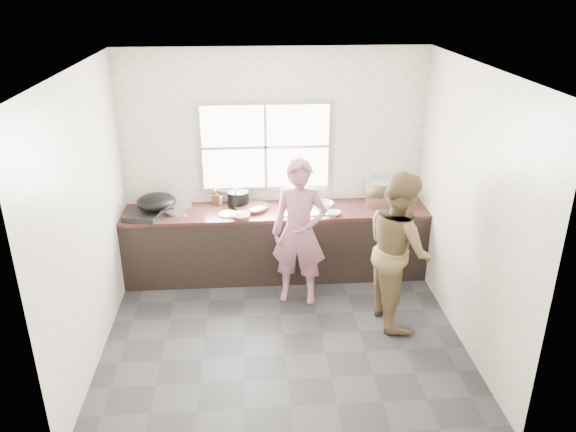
{
  "coord_description": "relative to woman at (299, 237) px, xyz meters",
  "views": [
    {
      "loc": [
        -0.3,
        -4.85,
        3.42
      ],
      "look_at": [
        0.1,
        0.65,
        1.05
      ],
      "focal_mm": 35.0,
      "sensor_mm": 36.0,
      "label": 1
    }
  ],
  "objects": [
    {
      "name": "wall_right",
      "position": [
        1.58,
        -0.69,
        0.57
      ],
      "size": [
        0.01,
        3.2,
        2.7
      ],
      "primitive_type": "cube",
      "color": "silver",
      "rests_on": "ground"
    },
    {
      "name": "burner",
      "position": [
        -1.76,
        0.49,
        0.11
      ],
      "size": [
        0.45,
        0.45,
        0.06
      ],
      "primitive_type": "cube",
      "rotation": [
        0.0,
        0.0,
        -0.22
      ],
      "color": "black",
      "rests_on": "countertop"
    },
    {
      "name": "plate_food",
      "position": [
        -0.79,
        0.49,
        0.09
      ],
      "size": [
        0.27,
        0.27,
        0.02
      ],
      "primitive_type": "cylinder",
      "rotation": [
        0.0,
        0.0,
        0.36
      ],
      "color": "silver",
      "rests_on": "countertop"
    },
    {
      "name": "window_frame",
      "position": [
        -0.33,
        0.9,
        0.77
      ],
      "size": [
        1.6,
        0.05,
        1.1
      ],
      "primitive_type": "cube",
      "color": "#9EA0A5",
      "rests_on": "wall_back"
    },
    {
      "name": "pot_lid_left",
      "position": [
        -1.4,
        0.55,
        0.09
      ],
      "size": [
        0.27,
        0.27,
        0.01
      ],
      "primitive_type": "cylinder",
      "rotation": [
        0.0,
        0.0,
        -0.06
      ],
      "color": "#ADAEB4",
      "rests_on": "countertop"
    },
    {
      "name": "wok",
      "position": [
        -1.62,
        0.6,
        0.23
      ],
      "size": [
        0.59,
        0.59,
        0.17
      ],
      "primitive_type": "ellipsoid",
      "rotation": [
        0.0,
        0.0,
        0.4
      ],
      "color": "black",
      "rests_on": "burner"
    },
    {
      "name": "wall_front",
      "position": [
        -0.23,
        -2.3,
        0.57
      ],
      "size": [
        3.6,
        0.01,
        2.7
      ],
      "primitive_type": "cube",
      "color": "beige",
      "rests_on": "ground"
    },
    {
      "name": "cutting_board",
      "position": [
        -0.51,
        0.64,
        0.1
      ],
      "size": [
        0.52,
        0.52,
        0.04
      ],
      "primitive_type": "cylinder",
      "rotation": [
        0.0,
        0.0,
        -0.39
      ],
      "color": "black",
      "rests_on": "countertop"
    },
    {
      "name": "person_side",
      "position": [
        0.99,
        -0.47,
        0.05
      ],
      "size": [
        0.71,
        0.87,
        1.66
      ],
      "primitive_type": "imported",
      "rotation": [
        0.0,
        0.0,
        1.68
      ],
      "color": "brown",
      "rests_on": "floor"
    },
    {
      "name": "woman",
      "position": [
        0.0,
        0.0,
        0.0
      ],
      "size": [
        0.64,
        0.49,
        1.56
      ],
      "primitive_type": "imported",
      "rotation": [
        0.0,
        0.0,
        -0.23
      ],
      "color": "#A6637B",
      "rests_on": "floor"
    },
    {
      "name": "black_pot",
      "position": [
        -0.67,
        0.75,
        0.17
      ],
      "size": [
        0.29,
        0.29,
        0.18
      ],
      "primitive_type": "cylinder",
      "rotation": [
        0.0,
        0.0,
        0.15
      ],
      "color": "black",
      "rests_on": "countertop"
    },
    {
      "name": "cabinet",
      "position": [
        -0.23,
        0.6,
        -0.37
      ],
      "size": [
        3.6,
        0.62,
        0.82
      ],
      "primitive_type": "cube",
      "color": "black",
      "rests_on": "floor"
    },
    {
      "name": "faucet",
      "position": [
        0.12,
        0.8,
        0.23
      ],
      "size": [
        0.02,
        0.02,
        0.3
      ],
      "primitive_type": "cylinder",
      "color": "silver",
      "rests_on": "countertop"
    },
    {
      "name": "cleaver",
      "position": [
        -0.44,
        0.55,
        0.12
      ],
      "size": [
        0.21,
        0.19,
        0.01
      ],
      "primitive_type": "cube",
      "rotation": [
        0.0,
        0.0,
        0.58
      ],
      "color": "#A2A4A9",
      "rests_on": "cutting_board"
    },
    {
      "name": "bottle_brown_short",
      "position": [
        -0.69,
        0.83,
        0.17
      ],
      "size": [
        0.17,
        0.17,
        0.18
      ],
      "primitive_type": "imported",
      "rotation": [
        0.0,
        0.0,
        -0.22
      ],
      "color": "#4F3813",
      "rests_on": "countertop"
    },
    {
      "name": "window_glazing",
      "position": [
        -0.33,
        0.87,
        0.77
      ],
      "size": [
        1.5,
        0.01,
        1.0
      ],
      "primitive_type": "cube",
      "color": "white",
      "rests_on": "window_frame"
    },
    {
      "name": "floor",
      "position": [
        -0.23,
        -0.69,
        -0.78
      ],
      "size": [
        3.6,
        3.2,
        0.01
      ],
      "primitive_type": "cube",
      "color": "#27272A",
      "rests_on": "ground"
    },
    {
      "name": "sink",
      "position": [
        0.12,
        0.6,
        0.09
      ],
      "size": [
        0.55,
        0.45,
        0.02
      ],
      "primitive_type": "cube",
      "color": "silver",
      "rests_on": "countertop"
    },
    {
      "name": "bowl_mince",
      "position": [
        -0.63,
        0.39,
        0.11
      ],
      "size": [
        0.2,
        0.2,
        0.05
      ],
      "primitive_type": "imported",
      "rotation": [
        0.0,
        0.0,
        0.0
      ],
      "color": "white",
      "rests_on": "countertop"
    },
    {
      "name": "wall_left",
      "position": [
        -2.03,
        -0.69,
        0.57
      ],
      "size": [
        0.01,
        3.2,
        2.7
      ],
      "primitive_type": "cube",
      "color": "silver",
      "rests_on": "ground"
    },
    {
      "name": "ceiling",
      "position": [
        -0.23,
        -0.69,
        1.93
      ],
      "size": [
        3.6,
        3.2,
        0.01
      ],
      "primitive_type": "cube",
      "color": "silver",
      "rests_on": "wall_back"
    },
    {
      "name": "pot_lid_right",
      "position": [
        -1.35,
        0.79,
        0.09
      ],
      "size": [
        0.28,
        0.28,
        0.01
      ],
      "primitive_type": "cylinder",
      "rotation": [
        0.0,
        0.0,
        0.09
      ],
      "color": "silver",
      "rests_on": "countertop"
    },
    {
      "name": "glass_jar",
      "position": [
        -0.9,
        0.83,
        0.13
      ],
      "size": [
        0.08,
        0.08,
        0.1
      ],
      "primitive_type": "cylinder",
      "rotation": [
        0.0,
        0.0,
        -0.11
      ],
      "color": "silver",
      "rests_on": "countertop"
    },
    {
      "name": "bowl_crabs",
      "position": [
        0.35,
        0.62,
        0.11
      ],
      "size": [
        0.23,
        0.23,
        0.06
      ],
      "primitive_type": "imported",
      "rotation": [
        0.0,
        0.0,
        -0.36
      ],
      "color": "white",
      "rests_on": "countertop"
    },
    {
      "name": "bowl_held",
      "position": [
        0.44,
        0.39,
        0.11
      ],
      "size": [
        0.22,
        0.22,
        0.06
      ],
      "primitive_type": "imported",
      "rotation": [
        0.0,
        0.0,
        -0.19
      ],
      "color": "white",
      "rests_on": "countertop"
    },
    {
      "name": "bottle_green",
      "position": [
        -0.7,
        0.68,
        0.21
      ],
      "size": [
        0.13,
        0.13,
        0.26
      ],
      "primitive_type": "imported",
      "rotation": [
        0.0,
        0.0,
        -0.42
      ],
      "color": "#4F9D33",
      "rests_on": "countertop"
    },
    {
      "name": "wall_back",
      "position": [
        -0.23,
        0.91,
        0.57
      ],
      "size": [
        3.6,
        0.01,
        2.7
      ],
      "primitive_type": "cube",
      "color": "beige",
      "rests_on": "ground"
    },
    {
      "name": "bottle_brown_tall",
      "position": [
        -0.94,
        0.83,
        0.17
      ],
      "size": [
        0.09,
        0.09,
        0.17
      ],
      "primitive_type": "imported",
      "rotation": [
        0.0,
        0.0,
        -0.16
      ],
      "color": "#4D2E13",
      "rests_on": "countertop"
    },
    {
      "name": "countertop",
      "position": [
        -0.23,
        0.6,
        0.06
      ],
      "size": [
        3.6,
        0.64,
        0.04
      ],
      "primitive_type": "cube",
      "color": "#321914",
      "rests_on": "cabinet"
    },
    {
      "name": "dish_rack",
      "position": [
        1.05,
        0.7,
        0.22
      ],
      "size": [
        0.41,
        0.32,
        0.28
      ],
      "primitive_type": "cube",
      "rotation": [
        0.0,
        0.0,
        -0.15
      ],
      "color": "white",
      "rests_on": "countertop"
    }
  ]
}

